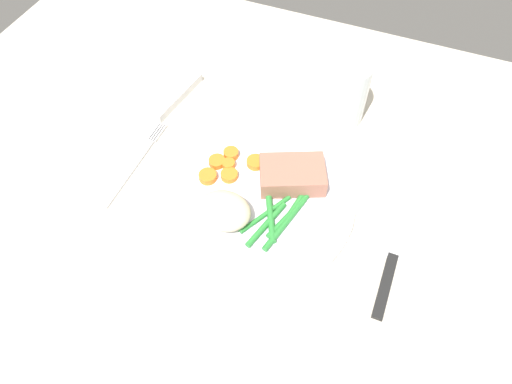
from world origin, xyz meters
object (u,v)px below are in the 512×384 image
dinner_plate (256,200)px  fork (135,164)px  meat_portion (292,175)px  water_glass (341,95)px  knife (394,250)px  napkin (155,86)px

dinner_plate → fork: dinner_plate is taller
meat_portion → water_glass: bearing=82.9°
dinner_plate → knife: size_ratio=1.30×
water_glass → napkin: 30.15cm
dinner_plate → meat_portion: 5.94cm
meat_portion → napkin: size_ratio=0.75×
fork → knife: knife is taller
meat_portion → knife: bearing=-16.1°
meat_portion → dinner_plate: bearing=-130.6°
water_glass → knife: bearing=-56.8°
meat_portion → knife: size_ratio=0.42×
dinner_plate → knife: bearing=-0.9°
fork → napkin: napkin is taller
dinner_plate → fork: (-18.79, -0.26, -0.60)cm
meat_portion → napkin: 29.51cm
dinner_plate → knife: 19.10cm
meat_portion → fork: 22.99cm
dinner_plate → fork: bearing=-179.2°
dinner_plate → water_glass: size_ratio=2.62×
meat_portion → knife: meat_portion is taller
water_glass → napkin: water_glass is taller
knife → water_glass: water_glass is taller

